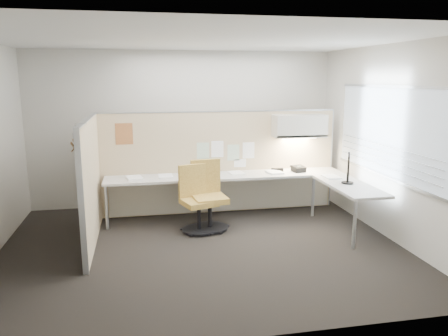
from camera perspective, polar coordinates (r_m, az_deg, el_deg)
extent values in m
cube|color=black|center=(6.21, -2.85, -10.29)|extent=(5.50, 4.50, 0.01)
cube|color=white|center=(5.78, -3.14, 16.49)|extent=(5.50, 4.50, 0.01)
cube|color=beige|center=(8.05, -5.26, 5.10)|extent=(5.50, 0.02, 2.80)
cube|color=beige|center=(3.67, 1.98, -2.87)|extent=(5.50, 0.02, 2.80)
cube|color=beige|center=(6.78, 20.71, 3.15)|extent=(0.02, 4.50, 2.80)
cube|color=#99A7B2|center=(6.75, 20.62, 4.41)|extent=(0.01, 2.80, 1.30)
cube|color=beige|center=(7.57, -0.53, 0.70)|extent=(4.10, 0.06, 1.75)
cube|color=beige|center=(6.41, -16.99, -1.85)|extent=(0.06, 2.20, 1.75)
cube|color=beige|center=(7.30, 0.33, -1.04)|extent=(4.00, 0.60, 0.04)
cube|color=beige|center=(6.89, 16.08, -2.27)|extent=(0.60, 1.47, 0.04)
cube|color=beige|center=(7.64, -0.07, -3.27)|extent=(3.90, 0.02, 0.64)
cylinder|color=#A5A8AA|center=(7.03, -15.10, -5.02)|extent=(0.05, 0.05, 0.69)
cylinder|color=#A5A8AA|center=(6.30, 16.68, -7.09)|extent=(0.05, 0.05, 0.69)
cylinder|color=#A5A8AA|center=(7.57, 11.55, -3.66)|extent=(0.05, 0.05, 0.69)
cube|color=beige|center=(7.64, 9.81, 5.45)|extent=(0.90, 0.36, 0.38)
cube|color=#FFEABF|center=(7.66, 9.75, 3.89)|extent=(0.60, 0.06, 0.02)
cube|color=#8CBF8C|center=(7.45, -2.76, 2.27)|extent=(0.21, 0.00, 0.28)
cube|color=white|center=(7.48, -0.87, 2.48)|extent=(0.21, 0.00, 0.28)
cube|color=#8CBF8C|center=(7.55, 1.23, 2.02)|extent=(0.21, 0.00, 0.28)
cube|color=white|center=(7.61, 3.22, 2.31)|extent=(0.21, 0.00, 0.28)
cube|color=#8CBF8C|center=(7.51, -1.61, 0.65)|extent=(0.28, 0.00, 0.18)
cube|color=white|center=(7.61, 2.11, 0.64)|extent=(0.21, 0.00, 0.14)
cube|color=orange|center=(7.33, -12.92, 4.36)|extent=(0.28, 0.00, 0.35)
cylinder|color=black|center=(6.87, -1.85, -7.76)|extent=(0.56, 0.56, 0.03)
cylinder|color=black|center=(6.80, -1.86, -6.06)|extent=(0.06, 0.06, 0.43)
cube|color=#F2CA5A|center=(6.73, -1.87, -4.06)|extent=(0.55, 0.55, 0.09)
cube|color=#F2CA5A|center=(6.87, -2.44, -1.06)|extent=(0.48, 0.12, 0.54)
cylinder|color=black|center=(6.78, -3.26, -8.04)|extent=(0.53, 0.53, 0.03)
cylinder|color=black|center=(6.72, -3.29, -6.41)|extent=(0.06, 0.06, 0.41)
cube|color=#F2CA5A|center=(6.65, -3.31, -4.49)|extent=(0.59, 0.59, 0.08)
cube|color=#F2CA5A|center=(6.77, -4.15, -1.63)|extent=(0.44, 0.19, 0.51)
cylinder|color=black|center=(6.95, 15.82, -1.86)|extent=(0.18, 0.18, 0.02)
cylinder|color=black|center=(6.93, 15.85, -1.24)|extent=(0.04, 0.04, 0.16)
cube|color=black|center=(6.89, 15.96, 0.59)|extent=(0.22, 0.40, 0.29)
cube|color=black|center=(6.89, 15.96, 0.59)|extent=(0.18, 0.36, 0.25)
cube|color=black|center=(7.61, 9.71, -0.13)|extent=(0.24, 0.23, 0.12)
cylinder|color=black|center=(7.59, 9.03, 0.13)|extent=(0.07, 0.17, 0.04)
cube|color=black|center=(7.62, 6.70, -0.22)|extent=(0.14, 0.09, 0.05)
cube|color=black|center=(7.60, 7.34, -0.23)|extent=(0.10, 0.06, 0.06)
cube|color=silver|center=(5.59, -18.23, 5.52)|extent=(0.14, 0.02, 0.02)
cylinder|color=silver|center=(5.61, -18.88, 4.62)|extent=(0.02, 0.02, 0.14)
cube|color=#AD7F4C|center=(5.63, -18.79, 3.31)|extent=(0.02, 0.41, 0.12)
cube|color=#AD7F4C|center=(5.67, -19.03, 2.94)|extent=(0.02, 0.41, 0.12)
cube|color=gray|center=(5.69, -18.57, -2.66)|extent=(0.01, 0.07, 1.02)
cube|color=white|center=(7.12, -11.63, -1.30)|extent=(0.29, 0.34, 0.04)
cube|color=white|center=(7.22, -7.65, -1.04)|extent=(0.23, 0.30, 0.02)
cube|color=white|center=(7.14, -2.03, -1.02)|extent=(0.25, 0.31, 0.04)
cube|color=white|center=(7.41, 1.60, -0.62)|extent=(0.26, 0.32, 0.01)
cube|color=white|center=(7.47, 6.62, -0.54)|extent=(0.28, 0.33, 0.03)
cube|color=white|center=(7.29, 13.82, -1.14)|extent=(0.24, 0.31, 0.02)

